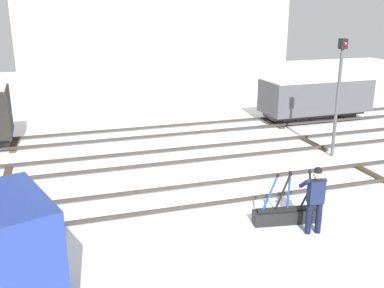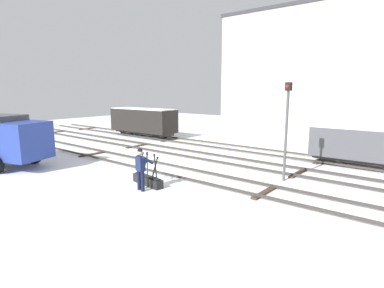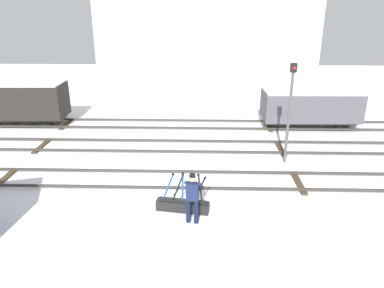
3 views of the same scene
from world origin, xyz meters
name	(u,v)px [view 1 (image 1 of 3)]	position (x,y,z in m)	size (l,w,h in m)	color
ground_plane	(208,197)	(0.00, 0.00, 0.00)	(60.00, 60.00, 0.00)	white
track_main_line	(208,194)	(0.00, 0.00, 0.11)	(44.00, 1.94, 0.18)	#38332D
track_siding_near	(176,156)	(0.00, 3.65, 0.11)	(44.00, 1.94, 0.18)	#38332D
track_siding_far	(155,132)	(0.00, 7.13, 0.11)	(44.00, 1.94, 0.18)	#38332D
switch_lever_frame	(287,214)	(1.43, -2.15, 0.25)	(1.83, 0.63, 1.45)	black
rail_worker	(315,196)	(1.78, -2.82, 1.00)	(0.60, 0.67, 1.76)	#111831
signal_post	(339,87)	(5.76, 2.13, 2.63)	(0.24, 0.32, 4.36)	#4C4C4C
apartment_building	(149,5)	(2.32, 18.18, 5.53)	(17.01, 7.00, 11.05)	beige
freight_car_mid_siding	(315,96)	(8.12, 7.13, 1.24)	(5.36, 2.19, 2.12)	#2D2B28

